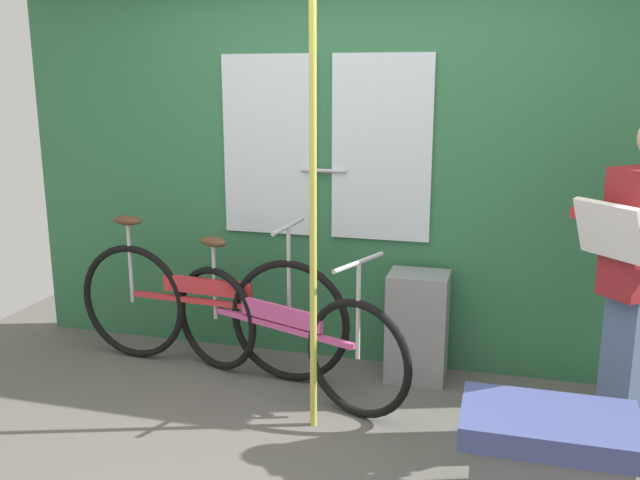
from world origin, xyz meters
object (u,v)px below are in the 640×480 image
object	(u,v)px
handrail_pole	(313,204)
trash_bin_by_wall	(417,326)
bicycle_near_door	(206,307)
bench_seat_corner	(547,461)
bicycle_leaning_behind	(280,332)

from	to	relation	value
handrail_pole	trash_bin_by_wall	bearing A→B (deg)	58.99
bicycle_near_door	bench_seat_corner	xyz separation A→B (m)	(1.95, -0.99, -0.15)
bicycle_leaning_behind	bench_seat_corner	world-z (taller)	bicycle_leaning_behind
handrail_pole	bench_seat_corner	distance (m)	1.53
bicycle_near_door	handrail_pole	bearing A→B (deg)	-28.09
bicycle_leaning_behind	trash_bin_by_wall	size ratio (longest dim) A/B	2.44
trash_bin_by_wall	bench_seat_corner	size ratio (longest dim) A/B	0.93
bench_seat_corner	bicycle_leaning_behind	bearing A→B (deg)	150.11
bicycle_leaning_behind	trash_bin_by_wall	world-z (taller)	bicycle_leaning_behind
bicycle_leaning_behind	handrail_pole	size ratio (longest dim) A/B	0.68
bicycle_leaning_behind	trash_bin_by_wall	distance (m)	0.82
bicycle_near_door	bench_seat_corner	bearing A→B (deg)	-22.79
trash_bin_by_wall	handrail_pole	bearing A→B (deg)	-121.01
bicycle_leaning_behind	trash_bin_by_wall	bearing A→B (deg)	48.15
handrail_pole	bicycle_near_door	bearing A→B (deg)	147.79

